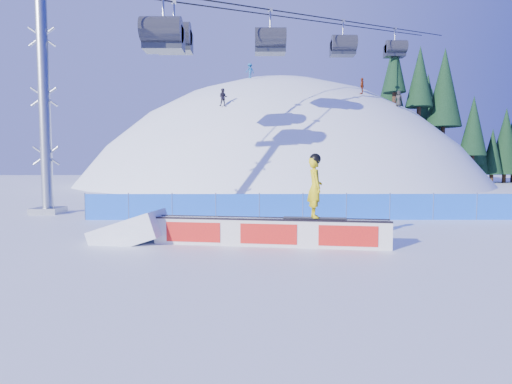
{
  "coord_description": "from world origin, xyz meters",
  "views": [
    {
      "loc": [
        -3.2,
        -13.71,
        2.56
      ],
      "look_at": [
        -3.16,
        0.26,
        1.59
      ],
      "focal_mm": 28.0,
      "sensor_mm": 36.0,
      "label": 1
    }
  ],
  "objects": [
    {
      "name": "ground",
      "position": [
        0.0,
        0.0,
        0.0
      ],
      "size": [
        160.0,
        160.0,
        0.0
      ],
      "primitive_type": "plane",
      "color": "white",
      "rests_on": "ground"
    },
    {
      "name": "snow_hill",
      "position": [
        0.0,
        42.0,
        -18.0
      ],
      "size": [
        64.0,
        64.0,
        64.0
      ],
      "color": "white",
      "rests_on": "ground"
    },
    {
      "name": "treeline",
      "position": [
        23.96,
        40.57,
        9.42
      ],
      "size": [
        23.79,
        13.03,
        20.1
      ],
      "color": "#322014",
      "rests_on": "ground"
    },
    {
      "name": "safety_fence",
      "position": [
        0.0,
        4.5,
        0.6
      ],
      "size": [
        22.05,
        0.05,
        1.3
      ],
      "color": "blue",
      "rests_on": "ground"
    },
    {
      "name": "chairlift",
      "position": [
        4.74,
        27.49,
        16.89
      ],
      "size": [
        40.8,
        41.7,
        22.0
      ],
      "color": "#959AA3",
      "rests_on": "ground"
    },
    {
      "name": "rail_box",
      "position": [
        -2.75,
        -1.33,
        0.44
      ],
      "size": [
        7.38,
        1.58,
        0.89
      ],
      "rotation": [
        0.0,
        0.0,
        -0.14
      ],
      "color": "silver",
      "rests_on": "ground"
    },
    {
      "name": "snow_ramp",
      "position": [
        -7.32,
        -0.66,
        0.0
      ],
      "size": [
        2.57,
        1.81,
        1.48
      ],
      "primitive_type": null,
      "rotation": [
        0.0,
        -0.31,
        -0.14
      ],
      "color": "white",
      "rests_on": "ground"
    },
    {
      "name": "snowboarder",
      "position": [
        -1.36,
        -1.53,
        1.87
      ],
      "size": [
        1.95,
        0.71,
        2.01
      ],
      "rotation": [
        0.0,
        0.0,
        1.65
      ],
      "color": "black",
      "rests_on": "rail_box"
    },
    {
      "name": "distant_skiers",
      "position": [
        1.32,
        29.04,
        10.83
      ],
      "size": [
        19.12,
        9.3,
        6.04
      ],
      "color": "black",
      "rests_on": "ground"
    }
  ]
}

